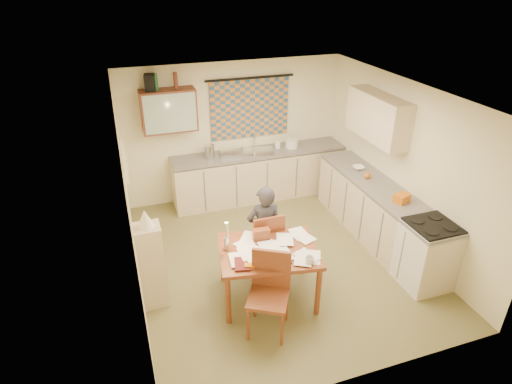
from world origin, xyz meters
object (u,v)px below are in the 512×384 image
object	(u,v)px
stove	(427,254)
dining_table	(268,273)
chair_far	(264,252)
counter_back	(262,174)
counter_right	(378,214)
shelf_stand	(152,266)
person	(264,230)

from	to	relation	value
stove	dining_table	xyz separation A→B (m)	(-2.12, 0.42, -0.09)
chair_far	counter_back	bearing A→B (deg)	-108.96
counter_right	shelf_stand	distance (m)	3.56
dining_table	chair_far	xyz separation A→B (m)	(0.14, 0.54, -0.07)
counter_back	person	bearing A→B (deg)	-108.42
counter_right	stove	xyz separation A→B (m)	(0.00, -1.16, 0.02)
chair_far	person	world-z (taller)	person
chair_far	person	distance (m)	0.37
dining_table	person	world-z (taller)	person
counter_right	shelf_stand	xyz separation A→B (m)	(-3.54, -0.38, 0.13)
person	shelf_stand	world-z (taller)	person
chair_far	shelf_stand	size ratio (longest dim) A/B	0.84
counter_back	stove	distance (m)	3.36
counter_right	stove	bearing A→B (deg)	-90.00
stove	person	size ratio (longest dim) A/B	0.71
stove	chair_far	bearing A→B (deg)	154.02
counter_right	chair_far	bearing A→B (deg)	-174.36
counter_right	person	xyz separation A→B (m)	(-1.98, -0.18, 0.22)
stove	chair_far	size ratio (longest dim) A/B	0.97
counter_right	dining_table	xyz separation A→B (m)	(-2.12, -0.74, -0.07)
counter_right	person	bearing A→B (deg)	-174.68
counter_back	counter_right	xyz separation A→B (m)	(1.26, -1.95, -0.00)
stove	chair_far	world-z (taller)	chair_far
shelf_stand	counter_back	bearing A→B (deg)	45.72
counter_back	chair_far	xyz separation A→B (m)	(-0.71, -2.15, -0.15)
stove	counter_right	bearing A→B (deg)	90.00
stove	shelf_stand	size ratio (longest dim) A/B	0.82
counter_back	dining_table	bearing A→B (deg)	-107.57
counter_right	person	world-z (taller)	person
dining_table	person	distance (m)	0.64
stove	person	bearing A→B (deg)	153.75
dining_table	person	xyz separation A→B (m)	(0.14, 0.55, 0.29)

